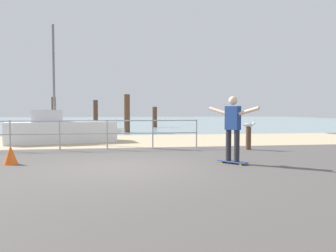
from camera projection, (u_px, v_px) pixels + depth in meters
name	position (u px, v px, depth m)	size (l,w,h in m)	color
ground_plane	(123.00, 177.00, 6.64)	(24.00, 10.00, 0.04)	#514C49
beach_strip	(122.00, 141.00, 14.55)	(24.00, 6.00, 0.04)	tan
sea_surface	(121.00, 121.00, 42.22)	(72.00, 50.00, 0.04)	#849EA3
railing_fence	(60.00, 130.00, 10.85)	(9.55, 0.05, 1.05)	#9EA0A5
sailboat	(66.00, 131.00, 13.63)	(5.07, 2.37, 4.94)	silver
skateboard	(232.00, 162.00, 8.16)	(0.66, 0.75, 0.08)	#334C8C
skateboarder	(233.00, 125.00, 8.11)	(0.98, 1.18, 1.65)	#26262B
bollard_short	(248.00, 139.00, 11.09)	(0.18, 0.18, 0.80)	#513826
seagull	(249.00, 125.00, 11.07)	(0.49, 0.15, 0.18)	white
groyne_post_0	(54.00, 114.00, 20.63)	(0.28, 0.28, 2.24)	#513826
groyne_post_1	(96.00, 114.00, 24.93)	(0.36, 0.36, 2.18)	#513826
groyne_post_2	(127.00, 114.00, 19.75)	(0.36, 0.36, 2.36)	#513826
groyne_post_3	(155.00, 117.00, 25.85)	(0.38, 0.38, 1.67)	#513826
traffic_cone	(11.00, 155.00, 8.04)	(0.36, 0.36, 0.50)	#E55919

